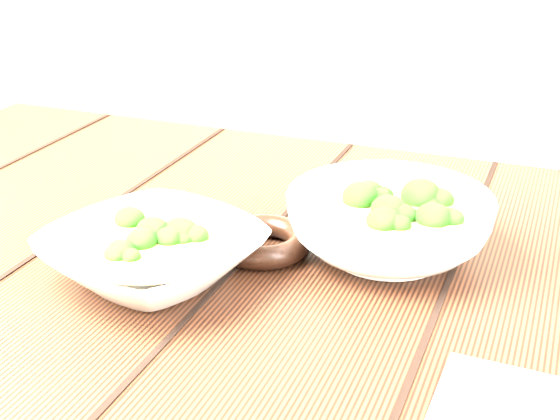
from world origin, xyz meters
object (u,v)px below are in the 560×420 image
table (256,373)px  soup_bowl_back (389,223)px  trivet (263,241)px  soup_bowl_front (152,254)px

table → soup_bowl_back: (0.11, 0.08, 0.15)m
table → trivet: (-0.01, 0.04, 0.13)m
soup_bowl_front → soup_bowl_back: bearing=33.5°
table → soup_bowl_front: soup_bowl_front is taller
soup_bowl_front → trivet: 0.12m
soup_bowl_back → trivet: bearing=-160.8°
soup_bowl_front → soup_bowl_back: size_ratio=1.11×
soup_bowl_front → trivet: soup_bowl_front is taller
trivet → table: bearing=-78.9°
table → trivet: 0.14m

